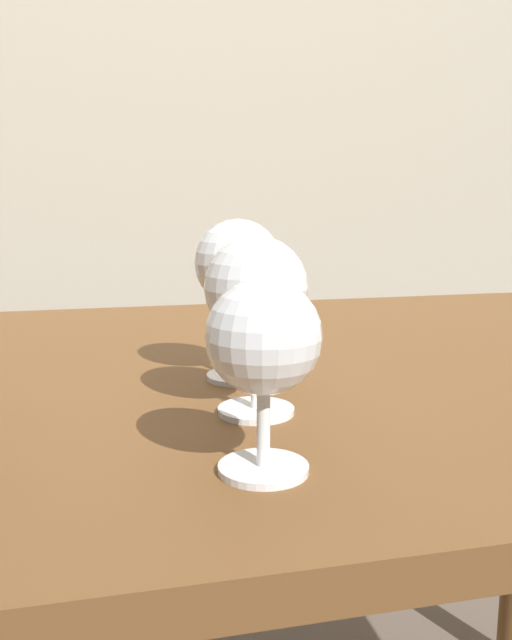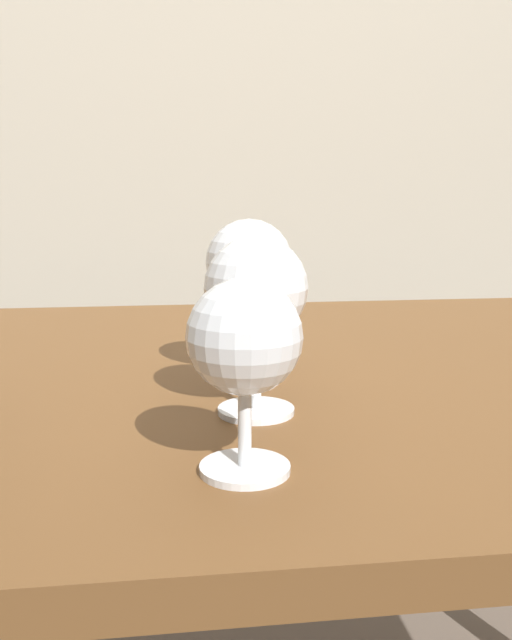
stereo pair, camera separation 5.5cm
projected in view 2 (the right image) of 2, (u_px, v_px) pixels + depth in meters
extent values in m
cube|color=#B2A893|center=(223.00, 22.00, 1.54)|extent=(5.00, 0.08, 2.60)
cube|color=brown|center=(296.00, 376.00, 0.73)|extent=(1.26, 0.80, 0.03)
cylinder|color=white|center=(245.00, 468.00, 0.45)|extent=(0.06, 0.06, 0.00)
cylinder|color=white|center=(245.00, 420.00, 0.44)|extent=(0.01, 0.01, 0.06)
sphere|color=white|center=(244.00, 337.00, 0.43)|extent=(0.08, 0.08, 0.08)
ellipsoid|color=pink|center=(244.00, 343.00, 0.43)|extent=(0.07, 0.07, 0.03)
cylinder|color=white|center=(256.00, 410.00, 0.56)|extent=(0.06, 0.06, 0.00)
cylinder|color=white|center=(256.00, 365.00, 0.56)|extent=(0.01, 0.01, 0.07)
sphere|color=white|center=(256.00, 288.00, 0.54)|extent=(0.08, 0.08, 0.08)
ellipsoid|color=maroon|center=(256.00, 288.00, 0.54)|extent=(0.07, 0.07, 0.04)
cylinder|color=white|center=(249.00, 376.00, 0.67)|extent=(0.06, 0.06, 0.00)
cylinder|color=white|center=(249.00, 333.00, 0.66)|extent=(0.01, 0.01, 0.08)
sphere|color=white|center=(249.00, 262.00, 0.65)|extent=(0.08, 0.08, 0.08)
ellipsoid|color=#EACC66|center=(249.00, 259.00, 0.65)|extent=(0.07, 0.07, 0.04)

